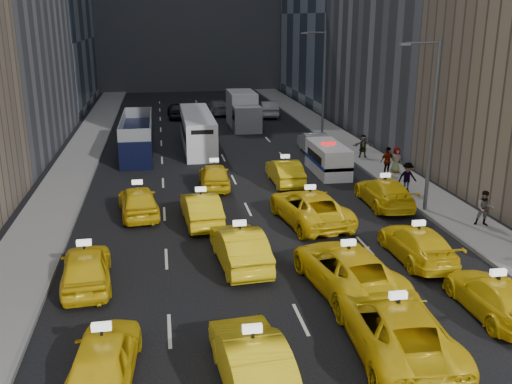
% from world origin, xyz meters
% --- Properties ---
extents(ground, '(160.00, 160.00, 0.00)m').
position_xyz_m(ground, '(0.00, 0.00, 0.00)').
color(ground, black).
rests_on(ground, ground).
extents(sidewalk_west, '(3.00, 90.00, 0.15)m').
position_xyz_m(sidewalk_west, '(-10.50, 25.00, 0.07)').
color(sidewalk_west, gray).
rests_on(sidewalk_west, ground).
extents(sidewalk_east, '(3.00, 90.00, 0.15)m').
position_xyz_m(sidewalk_east, '(10.50, 25.00, 0.07)').
color(sidewalk_east, gray).
rests_on(sidewalk_east, ground).
extents(curb_west, '(0.15, 90.00, 0.18)m').
position_xyz_m(curb_west, '(-9.05, 25.00, 0.09)').
color(curb_west, slate).
rests_on(curb_west, ground).
extents(curb_east, '(0.15, 90.00, 0.18)m').
position_xyz_m(curb_east, '(9.05, 25.00, 0.09)').
color(curb_east, slate).
rests_on(curb_east, ground).
extents(streetlight_near, '(2.15, 0.22, 9.00)m').
position_xyz_m(streetlight_near, '(9.18, 12.00, 4.92)').
color(streetlight_near, '#595B60').
rests_on(streetlight_near, ground).
extents(streetlight_far, '(2.15, 0.22, 9.00)m').
position_xyz_m(streetlight_far, '(9.18, 32.00, 4.92)').
color(streetlight_far, '#595B60').
rests_on(streetlight_far, ground).
extents(taxi_4, '(2.12, 4.58, 1.52)m').
position_xyz_m(taxi_4, '(-6.36, -0.42, 0.76)').
color(taxi_4, yellow).
rests_on(taxi_4, ground).
extents(taxi_5, '(2.10, 5.04, 1.62)m').
position_xyz_m(taxi_5, '(-2.25, -1.40, 0.81)').
color(taxi_5, yellow).
rests_on(taxi_5, ground).
extents(taxi_6, '(3.12, 6.19, 1.68)m').
position_xyz_m(taxi_6, '(2.44, -0.31, 0.84)').
color(taxi_6, yellow).
rests_on(taxi_6, ground).
extents(taxi_7, '(1.97, 4.77, 1.38)m').
position_xyz_m(taxi_7, '(6.77, 1.24, 0.69)').
color(taxi_7, yellow).
rests_on(taxi_7, ground).
extents(taxi_8, '(2.22, 4.75, 1.57)m').
position_xyz_m(taxi_8, '(-7.56, 5.93, 0.79)').
color(taxi_8, yellow).
rests_on(taxi_8, ground).
extents(taxi_9, '(2.15, 5.14, 1.65)m').
position_xyz_m(taxi_9, '(-1.44, 6.87, 0.83)').
color(taxi_9, yellow).
rests_on(taxi_9, ground).
extents(taxi_10, '(3.49, 6.27, 1.66)m').
position_xyz_m(taxi_10, '(2.31, 4.06, 0.83)').
color(taxi_10, yellow).
rests_on(taxi_10, ground).
extents(taxi_11, '(2.04, 4.97, 1.44)m').
position_xyz_m(taxi_11, '(6.14, 6.19, 0.72)').
color(taxi_11, yellow).
rests_on(taxi_11, ground).
extents(taxi_12, '(2.46, 4.91, 1.61)m').
position_xyz_m(taxi_12, '(-5.81, 13.95, 0.80)').
color(taxi_12, yellow).
rests_on(taxi_12, ground).
extents(taxi_13, '(1.97, 4.87, 1.57)m').
position_xyz_m(taxi_13, '(-2.65, 12.24, 0.79)').
color(taxi_13, yellow).
rests_on(taxi_13, ground).
extents(taxi_14, '(3.54, 6.32, 1.67)m').
position_xyz_m(taxi_14, '(2.76, 11.40, 0.83)').
color(taxi_14, yellow).
rests_on(taxi_14, ground).
extents(taxi_15, '(2.29, 5.32, 1.53)m').
position_xyz_m(taxi_15, '(7.53, 13.39, 0.76)').
color(taxi_15, yellow).
rests_on(taxi_15, ground).
extents(taxi_16, '(1.96, 4.51, 1.51)m').
position_xyz_m(taxi_16, '(-1.38, 18.43, 0.76)').
color(taxi_16, yellow).
rests_on(taxi_16, ground).
extents(taxi_17, '(1.67, 4.68, 1.54)m').
position_xyz_m(taxi_17, '(3.06, 18.58, 0.77)').
color(taxi_17, yellow).
rests_on(taxi_17, ground).
extents(nypd_van, '(2.42, 5.11, 2.12)m').
position_xyz_m(nypd_van, '(6.41, 20.52, 0.96)').
color(nypd_van, silver).
rests_on(nypd_van, ground).
extents(double_decker, '(3.24, 9.94, 2.84)m').
position_xyz_m(double_decker, '(-6.26, 28.17, 1.40)').
color(double_decker, black).
rests_on(double_decker, ground).
extents(city_bus, '(2.66, 10.87, 2.79)m').
position_xyz_m(city_bus, '(-1.62, 29.81, 1.38)').
color(city_bus, white).
rests_on(city_bus, ground).
extents(box_truck, '(2.87, 7.27, 3.26)m').
position_xyz_m(box_truck, '(3.25, 37.99, 1.61)').
color(box_truck, silver).
rests_on(box_truck, ground).
extents(misc_car_0, '(1.91, 4.95, 1.61)m').
position_xyz_m(misc_car_0, '(7.05, 26.47, 0.80)').
color(misc_car_0, '#A0A2A8').
rests_on(misc_car_0, ground).
extents(misc_car_1, '(2.89, 5.87, 1.60)m').
position_xyz_m(misc_car_1, '(-6.74, 38.48, 0.80)').
color(misc_car_1, black).
rests_on(misc_car_1, ground).
extents(misc_car_2, '(2.55, 5.40, 1.52)m').
position_xyz_m(misc_car_2, '(1.64, 45.92, 0.76)').
color(misc_car_2, gray).
rests_on(misc_car_2, ground).
extents(misc_car_3, '(2.09, 4.90, 1.65)m').
position_xyz_m(misc_car_3, '(-2.71, 44.34, 0.83)').
color(misc_car_3, black).
rests_on(misc_car_3, ground).
extents(misc_car_4, '(2.33, 5.13, 1.63)m').
position_xyz_m(misc_car_4, '(6.84, 43.53, 0.82)').
color(misc_car_4, '#919498').
rests_on(misc_car_4, ground).
extents(pedestrian_1, '(0.97, 0.76, 1.77)m').
position_xyz_m(pedestrian_1, '(11.03, 9.19, 1.04)').
color(pedestrian_1, gray).
rests_on(pedestrian_1, sidewalk_east).
extents(pedestrian_2, '(1.16, 0.50, 1.79)m').
position_xyz_m(pedestrian_2, '(9.63, 15.12, 1.04)').
color(pedestrian_2, gray).
rests_on(pedestrian_2, sidewalk_east).
extents(pedestrian_3, '(1.19, 0.81, 1.86)m').
position_xyz_m(pedestrian_3, '(9.93, 18.94, 1.08)').
color(pedestrian_3, gray).
rests_on(pedestrian_3, sidewalk_east).
extents(pedestrian_4, '(0.92, 0.65, 1.70)m').
position_xyz_m(pedestrian_4, '(10.76, 19.49, 1.00)').
color(pedestrian_4, gray).
rests_on(pedestrian_4, sidewalk_east).
extents(pedestrian_5, '(1.60, 0.77, 1.66)m').
position_xyz_m(pedestrian_5, '(10.08, 23.94, 0.98)').
color(pedestrian_5, gray).
rests_on(pedestrian_5, sidewalk_east).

